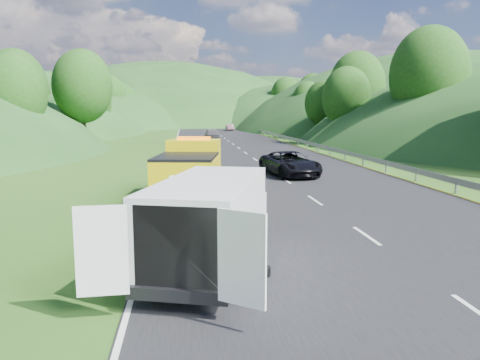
{
  "coord_description": "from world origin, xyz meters",
  "views": [
    {
      "loc": [
        -2.71,
        -15.93,
        3.97
      ],
      "look_at": [
        -0.61,
        1.96,
        1.3
      ],
      "focal_mm": 35.0,
      "sensor_mm": 36.0,
      "label": 1
    }
  ],
  "objects": [
    {
      "name": "hills_backdrop",
      "position": [
        6.5,
        134.7,
        0.0
      ],
      "size": [
        201.0,
        288.6,
        44.0
      ],
      "primitive_type": null,
      "color": "#2D5B23",
      "rests_on": "ground"
    },
    {
      "name": "suitcase",
      "position": [
        -4.51,
        1.14,
        0.28
      ],
      "size": [
        0.39,
        0.28,
        0.56
      ],
      "primitive_type": "cube",
      "rotation": [
        0.0,
        0.0,
        0.28
      ],
      "color": "#524E3E",
      "rests_on": "ground"
    },
    {
      "name": "ground",
      "position": [
        0.0,
        0.0,
        0.0
      ],
      "size": [
        320.0,
        320.0,
        0.0
      ],
      "primitive_type": "plane",
      "color": "#38661E",
      "rests_on": "ground"
    },
    {
      "name": "child",
      "position": [
        -1.77,
        -1.51,
        0.0
      ],
      "size": [
        0.58,
        0.49,
        1.04
      ],
      "primitive_type": "imported",
      "rotation": [
        0.0,
        0.0,
        -0.21
      ],
      "color": "#C5C669",
      "rests_on": "ground"
    },
    {
      "name": "tow_truck",
      "position": [
        -2.47,
        4.87,
        1.36
      ],
      "size": [
        3.31,
        6.76,
        2.78
      ],
      "rotation": [
        0.0,
        0.0,
        -0.15
      ],
      "color": "black",
      "rests_on": "ground"
    },
    {
      "name": "road_surface",
      "position": [
        3.0,
        40.0,
        0.01
      ],
      "size": [
        14.0,
        200.0,
        0.02
      ],
      "primitive_type": "cube",
      "color": "black",
      "rests_on": "ground"
    },
    {
      "name": "white_van",
      "position": [
        -2.09,
        -4.54,
        1.31
      ],
      "size": [
        4.55,
        7.05,
        2.32
      ],
      "rotation": [
        0.0,
        0.0,
        -0.29
      ],
      "color": "black",
      "rests_on": "ground"
    },
    {
      "name": "tree_line_left",
      "position": [
        -19.0,
        60.0,
        0.0
      ],
      "size": [
        14.0,
        140.0,
        14.0
      ],
      "primitive_type": null,
      "color": "#285A1A",
      "rests_on": "ground"
    },
    {
      "name": "spare_tire",
      "position": [
        -0.99,
        -5.17,
        0.0
      ],
      "size": [
        0.59,
        0.59,
        0.2
      ],
      "primitive_type": "cylinder",
      "color": "black",
      "rests_on": "ground"
    },
    {
      "name": "dist_car_a",
      "position": [
        1.01,
        49.0,
        0.0
      ],
      "size": [
        1.9,
        4.72,
        1.61
      ],
      "primitive_type": "imported",
      "color": "#454449",
      "rests_on": "ground"
    },
    {
      "name": "guardrail",
      "position": [
        10.3,
        52.5,
        0.0
      ],
      "size": [
        0.06,
        140.0,
        1.52
      ],
      "primitive_type": "cube",
      "color": "gray",
      "rests_on": "ground"
    },
    {
      "name": "worker",
      "position": [
        -1.49,
        -5.82,
        0.0
      ],
      "size": [
        1.13,
        0.82,
        1.58
      ],
      "primitive_type": "imported",
      "rotation": [
        0.0,
        0.0,
        -0.25
      ],
      "color": "black",
      "rests_on": "ground"
    },
    {
      "name": "dist_car_c",
      "position": [
        1.53,
        94.46,
        0.0
      ],
      "size": [
        1.98,
        4.86,
        1.41
      ],
      "primitive_type": "imported",
      "color": "#955E4A",
      "rests_on": "ground"
    },
    {
      "name": "passing_suv",
      "position": [
        3.67,
        12.08,
        0.0
      ],
      "size": [
        3.35,
        5.68,
        1.48
      ],
      "primitive_type": "imported",
      "rotation": [
        0.0,
        0.0,
        0.17
      ],
      "color": "black",
      "rests_on": "ground"
    },
    {
      "name": "woman",
      "position": [
        -3.17,
        1.5,
        0.0
      ],
      "size": [
        0.56,
        0.67,
        1.57
      ],
      "primitive_type": "imported",
      "rotation": [
        0.0,
        0.0,
        1.85
      ],
      "color": "white",
      "rests_on": "ground"
    },
    {
      "name": "tree_line_right",
      "position": [
        23.0,
        60.0,
        0.0
      ],
      "size": [
        14.0,
        140.0,
        14.0
      ],
      "primitive_type": null,
      "color": "#285A1A",
      "rests_on": "ground"
    },
    {
      "name": "dist_car_b",
      "position": [
        6.3,
        78.43,
        0.0
      ],
      "size": [
        1.44,
        4.12,
        1.36
      ],
      "primitive_type": "imported",
      "color": "brown",
      "rests_on": "ground"
    }
  ]
}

